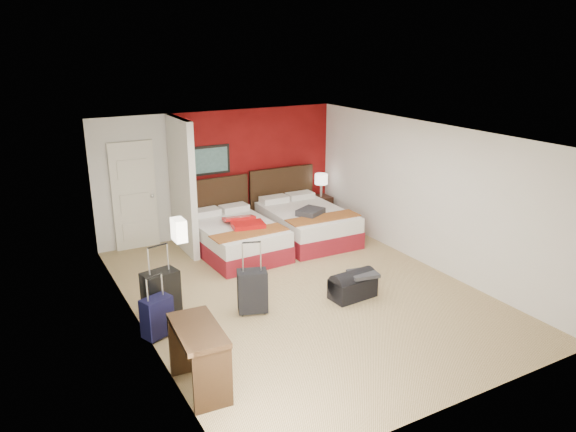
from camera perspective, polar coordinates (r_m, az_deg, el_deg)
ground at (r=8.72m, az=1.37°, el=-7.89°), size 6.50×6.50×0.00m
room_walls at (r=8.95m, az=-11.01°, el=1.09°), size 5.02×6.52×2.50m
red_accent_panel at (r=11.35m, az=-3.58°, el=4.90°), size 3.50×0.04×2.50m
partition_wall at (r=10.16m, az=-10.99°, el=3.06°), size 0.12×1.20×2.50m
entry_door at (r=10.58m, az=-15.79°, el=2.03°), size 0.82×0.06×2.05m
bed_left at (r=10.14m, az=-5.39°, el=-2.40°), size 1.44×1.99×0.58m
bed_right at (r=10.85m, az=1.97°, el=-0.89°), size 1.45×2.04×0.60m
red_suitcase_open at (r=9.98m, az=-4.69°, el=-0.65°), size 0.70×0.88×0.10m
jacket_bundle at (r=10.45m, az=2.37°, el=0.43°), size 0.61×0.57×0.12m
nightstand at (r=11.96m, az=3.44°, el=0.77°), size 0.40×0.40×0.56m
table_lamp at (r=11.82m, az=3.49°, el=3.23°), size 0.37×0.37×0.50m
suitcase_black at (r=7.90m, az=-13.10°, el=-8.33°), size 0.53×0.40×0.72m
suitcase_charcoal at (r=7.97m, az=-3.73°, el=-8.02°), size 0.49×0.39×0.63m
suitcase_navy at (r=7.56m, az=-13.52°, el=-10.40°), size 0.45×0.36×0.54m
duffel_bag at (r=8.51m, az=6.78°, el=-7.36°), size 0.73×0.42×0.36m
jacket_draped at (r=8.47m, az=7.86°, el=-6.00°), size 0.48×0.43×0.06m
desk at (r=6.37m, az=-9.27°, el=-14.55°), size 0.54×0.98×0.79m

